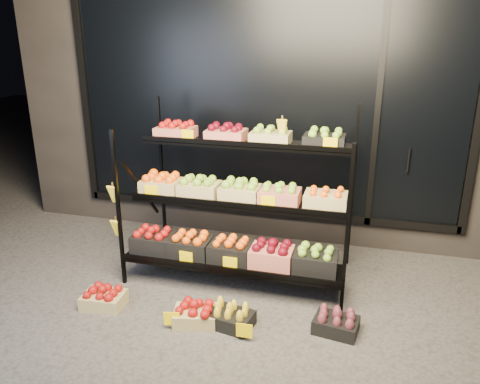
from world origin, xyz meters
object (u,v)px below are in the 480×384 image
(floor_crate_left, at_px, (104,297))
(floor_crate_midright, at_px, (195,314))
(floor_crate_midleft, at_px, (231,317))
(display_rack, at_px, (237,201))

(floor_crate_left, distance_m, floor_crate_midright, 0.86)
(floor_crate_left, relative_size, floor_crate_midright, 0.94)
(floor_crate_midleft, bearing_deg, display_rack, 112.94)
(floor_crate_left, height_order, floor_crate_midleft, floor_crate_left)
(floor_crate_left, bearing_deg, display_rack, 35.75)
(floor_crate_left, distance_m, floor_crate_midleft, 1.16)
(display_rack, height_order, floor_crate_midright, display_rack)
(floor_crate_midleft, height_order, floor_crate_midright, same)
(floor_crate_left, bearing_deg, floor_crate_midleft, -4.03)
(display_rack, relative_size, floor_crate_midright, 5.48)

